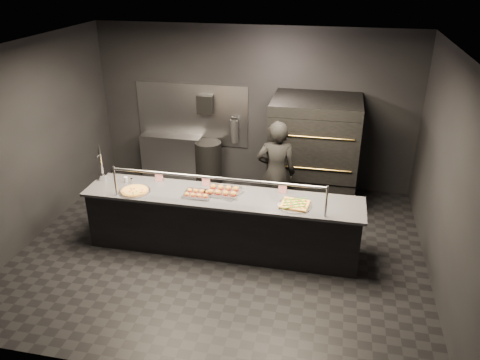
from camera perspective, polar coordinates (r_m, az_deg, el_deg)
The scene contains 15 objects.
room at distance 6.61m, azimuth -2.42°, elevation 2.76°, with size 6.04×6.00×3.00m.
service_counter at distance 7.03m, azimuth -2.18°, elevation -5.20°, with size 4.10×0.78×1.37m.
pizza_oven at distance 8.35m, azimuth 8.98°, elevation 3.50°, with size 1.50×1.23×1.91m.
prep_shelf at distance 9.46m, azimuth -8.23°, elevation 2.84°, with size 1.20×0.35×0.90m, color #99999E.
towel_dispenser at distance 8.94m, azimuth -4.24°, elevation 9.19°, with size 0.30×0.20×0.35m, color black.
fire_extinguisher at distance 8.97m, azimuth -0.72°, elevation 6.02°, with size 0.14×0.14×0.51m.
beer_tap at distance 7.54m, azimuth -16.49°, elevation 1.25°, with size 0.15×0.21×0.58m.
round_pizza at distance 7.07m, azimuth -12.73°, elevation -1.29°, with size 0.47×0.47×0.03m.
slider_tray_a at distance 6.82m, azimuth -5.22°, elevation -1.68°, with size 0.42×0.32×0.06m.
slider_tray_b at distance 6.87m, azimuth -2.07°, elevation -1.33°, with size 0.60×0.52×0.08m.
square_pizza at distance 6.56m, azimuth 6.71°, elevation -2.99°, with size 0.48×0.48×0.05m.
condiment_jar at distance 7.37m, azimuth -13.54°, elevation -0.00°, with size 0.14×0.06×0.09m.
tent_cards at distance 7.06m, azimuth -3.09°, elevation -0.19°, with size 2.04×0.04×0.15m.
trash_bin at distance 9.15m, azimuth -3.86°, elevation 2.10°, with size 0.51×0.51×0.85m, color black.
worker at distance 7.61m, azimuth 4.40°, elevation 0.84°, with size 0.65×0.43×1.77m, color black.
Camera 1 is at (1.51, -5.86, 4.04)m, focal length 35.00 mm.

